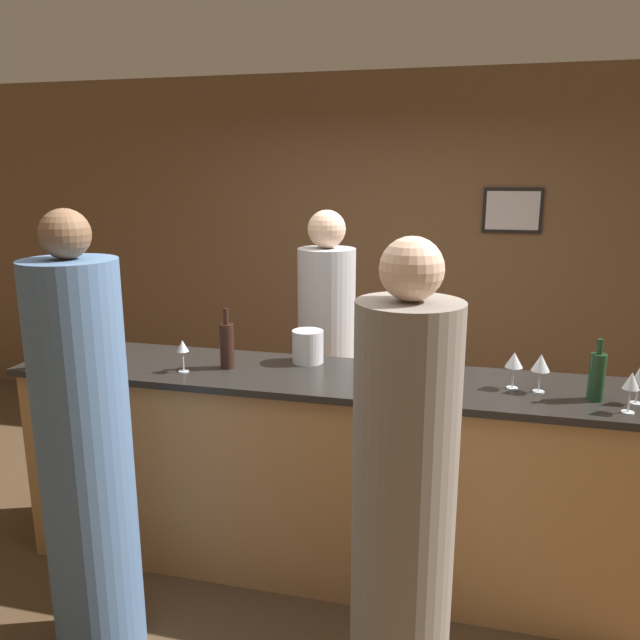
% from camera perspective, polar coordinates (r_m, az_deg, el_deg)
% --- Properties ---
extents(ground_plane, '(14.00, 14.00, 0.00)m').
position_cam_1_polar(ground_plane, '(3.55, 0.76, -21.56)').
color(ground_plane, '#4C3823').
extents(back_wall, '(8.00, 0.08, 2.80)m').
position_cam_1_polar(back_wall, '(5.14, 6.44, 6.21)').
color(back_wall, brown).
rests_on(back_wall, ground_plane).
extents(bar_counter, '(3.20, 0.61, 1.07)m').
position_cam_1_polar(bar_counter, '(3.28, 0.79, -13.87)').
color(bar_counter, '#B27F4C').
rests_on(bar_counter, ground_plane).
extents(bartender, '(0.34, 0.34, 1.82)m').
position_cam_1_polar(bartender, '(3.81, 0.58, -4.70)').
color(bartender, '#B2B2B7').
rests_on(bartender, ground_plane).
extents(guest_0, '(0.37, 0.37, 1.83)m').
position_cam_1_polar(guest_0, '(2.38, 7.63, -16.76)').
color(guest_0, gray).
rests_on(guest_0, ground_plane).
extents(guest_1, '(0.37, 0.37, 1.91)m').
position_cam_1_polar(guest_1, '(2.78, -20.58, -11.96)').
color(guest_1, '#4C6B93').
rests_on(guest_1, ground_plane).
extents(wine_bottle_0, '(0.07, 0.07, 0.31)m').
position_cam_1_polar(wine_bottle_0, '(3.18, -8.50, -2.26)').
color(wine_bottle_0, black).
rests_on(wine_bottle_0, bar_counter).
extents(wine_bottle_1, '(0.07, 0.07, 0.27)m').
position_cam_1_polar(wine_bottle_1, '(2.96, 23.99, -4.69)').
color(wine_bottle_1, '#19381E').
rests_on(wine_bottle_1, bar_counter).
extents(ice_bucket, '(0.16, 0.16, 0.17)m').
position_cam_1_polar(ice_bucket, '(3.25, -1.12, -2.43)').
color(ice_bucket, silver).
rests_on(ice_bucket, bar_counter).
extents(wine_glass_0, '(0.08, 0.08, 0.18)m').
position_cam_1_polar(wine_glass_0, '(2.97, 19.54, -3.76)').
color(wine_glass_0, silver).
rests_on(wine_glass_0, bar_counter).
extents(wine_glass_1, '(0.06, 0.06, 0.17)m').
position_cam_1_polar(wine_glass_1, '(2.99, 27.13, -4.68)').
color(wine_glass_1, silver).
rests_on(wine_glass_1, bar_counter).
extents(wine_glass_2, '(0.08, 0.08, 0.17)m').
position_cam_1_polar(wine_glass_2, '(2.98, 17.32, -3.57)').
color(wine_glass_2, silver).
rests_on(wine_glass_2, bar_counter).
extents(wine_glass_3, '(0.06, 0.06, 0.16)m').
position_cam_1_polar(wine_glass_3, '(3.15, -12.46, -2.49)').
color(wine_glass_3, silver).
rests_on(wine_glass_3, bar_counter).
extents(wine_glass_4, '(0.08, 0.08, 0.16)m').
position_cam_1_polar(wine_glass_4, '(3.46, -18.94, -1.48)').
color(wine_glass_4, silver).
rests_on(wine_glass_4, bar_counter).
extents(wine_glass_5, '(0.07, 0.07, 0.18)m').
position_cam_1_polar(wine_glass_5, '(2.86, 26.58, -5.11)').
color(wine_glass_5, silver).
rests_on(wine_glass_5, bar_counter).
extents(wine_glass_6, '(0.06, 0.06, 0.17)m').
position_cam_1_polar(wine_glass_6, '(3.44, -24.34, -2.14)').
color(wine_glass_6, silver).
rests_on(wine_glass_6, bar_counter).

